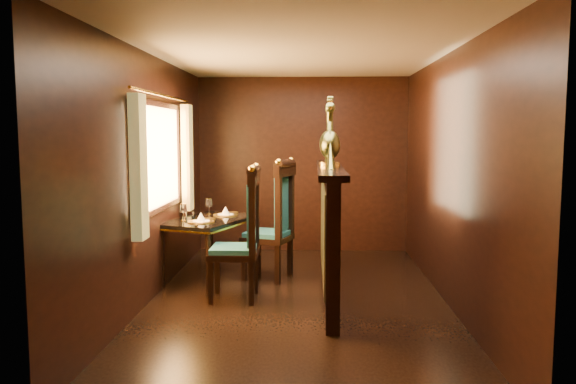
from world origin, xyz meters
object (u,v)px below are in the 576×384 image
(chair_right, at_px, (278,217))
(peacock_left, at_px, (330,132))
(dining_table, at_px, (209,225))
(peacock_right, at_px, (330,132))
(chair_left, at_px, (246,229))

(chair_right, bearing_deg, peacock_left, -29.27)
(dining_table, xyz_separation_m, peacock_right, (1.38, -0.40, 1.08))
(dining_table, bearing_deg, peacock_left, -3.47)
(peacock_left, relative_size, peacock_right, 0.98)
(peacock_right, bearing_deg, chair_left, -156.10)
(chair_left, bearing_deg, peacock_right, 23.70)
(chair_left, distance_m, peacock_left, 1.32)
(dining_table, bearing_deg, chair_right, 21.13)
(chair_right, bearing_deg, peacock_right, -18.78)
(dining_table, xyz_separation_m, chair_left, (0.52, -0.78, 0.08))
(chair_left, bearing_deg, peacock_left, 12.26)
(chair_left, xyz_separation_m, peacock_left, (0.85, 0.19, 0.99))
(chair_left, relative_size, peacock_right, 1.94)
(peacock_left, xyz_separation_m, peacock_right, (0.00, 0.19, 0.01))
(chair_right, height_order, peacock_left, peacock_left)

